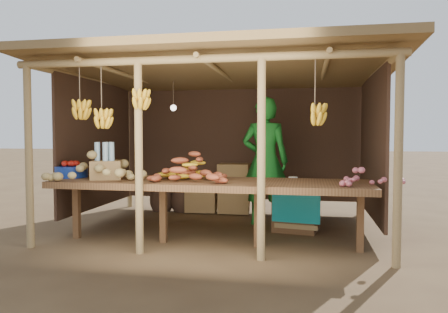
# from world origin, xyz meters

# --- Properties ---
(ground) EXTENTS (60.00, 60.00, 0.00)m
(ground) POSITION_xyz_m (0.00, 0.00, 0.00)
(ground) COLOR brown
(ground) RESTS_ON ground
(stall_structure) EXTENTS (4.70, 3.50, 2.43)m
(stall_structure) POSITION_xyz_m (-0.02, -0.09, 1.91)
(stall_structure) COLOR #9F8152
(stall_structure) RESTS_ON ground
(counter) EXTENTS (3.90, 1.05, 0.80)m
(counter) POSITION_xyz_m (0.00, -0.95, 0.74)
(counter) COLOR brown
(counter) RESTS_ON ground
(potato_heap) EXTENTS (1.17, 0.73, 0.37)m
(potato_heap) POSITION_xyz_m (-1.37, -1.12, 0.99)
(potato_heap) COLOR #A38B54
(potato_heap) RESTS_ON counter
(sweet_potato_heap) EXTENTS (0.99, 0.65, 0.36)m
(sweet_potato_heap) POSITION_xyz_m (-0.26, -1.04, 0.98)
(sweet_potato_heap) COLOR #A14629
(sweet_potato_heap) RESTS_ON counter
(onion_heap) EXTENTS (0.74, 0.51, 0.35)m
(onion_heap) POSITION_xyz_m (1.90, -1.16, 0.98)
(onion_heap) COLOR #C45F6C
(onion_heap) RESTS_ON counter
(banana_pile) EXTENTS (0.71, 0.54, 0.35)m
(banana_pile) POSITION_xyz_m (-0.34, -0.85, 0.97)
(banana_pile) COLOR yellow
(banana_pile) RESTS_ON counter
(tomato_basin) EXTENTS (0.42, 0.42, 0.22)m
(tomato_basin) POSITION_xyz_m (-1.90, -0.89, 0.89)
(tomato_basin) COLOR navy
(tomato_basin) RESTS_ON counter
(bottle_box) EXTENTS (0.46, 0.41, 0.48)m
(bottle_box) POSITION_xyz_m (-1.33, -1.04, 0.98)
(bottle_box) COLOR olive
(bottle_box) RESTS_ON counter
(vendor) EXTENTS (0.72, 0.49, 1.93)m
(vendor) POSITION_xyz_m (0.56, 0.41, 0.96)
(vendor) COLOR #17691F
(vendor) RESTS_ON ground
(tarp_crate) EXTENTS (0.75, 0.68, 0.79)m
(tarp_crate) POSITION_xyz_m (1.04, 0.04, 0.32)
(tarp_crate) COLOR brown
(tarp_crate) RESTS_ON ground
(carton_stack) EXTENTS (1.11, 0.42, 0.84)m
(carton_stack) POSITION_xyz_m (-0.25, 1.20, 0.37)
(carton_stack) COLOR olive
(carton_stack) RESTS_ON ground
(burlap_sacks) EXTENTS (0.82, 0.43, 0.58)m
(burlap_sacks) POSITION_xyz_m (-1.17, 1.20, 0.25)
(burlap_sacks) COLOR #432C1F
(burlap_sacks) RESTS_ON ground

